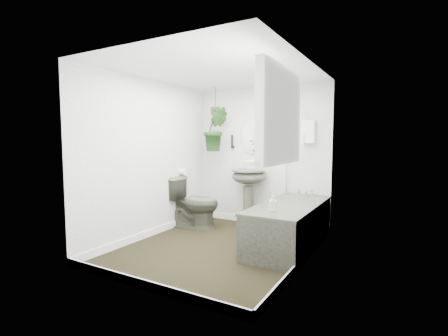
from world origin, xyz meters
The scene contains 22 objects.
floor centered at (0.00, 0.00, -0.01)m, with size 2.30×2.80×0.02m, color black.
ceiling centered at (0.00, 0.00, 2.31)m, with size 2.30×2.80×0.02m, color white.
wall_back centered at (0.00, 1.41, 1.15)m, with size 2.30×0.02×2.30m, color white.
wall_front centered at (0.00, -1.41, 1.15)m, with size 2.30×0.02×2.30m, color white.
wall_left centered at (-1.16, 0.00, 1.15)m, with size 0.02×2.80×2.30m, color white.
wall_right centered at (1.16, 0.00, 1.15)m, with size 0.02×2.80×2.30m, color white.
skirting centered at (0.00, 0.00, 0.05)m, with size 2.30×2.80×0.10m, color white.
bathtub centered at (0.80, 0.50, 0.29)m, with size 0.72×1.72×0.58m, color #434536, non-canonical shape.
bath_screen centered at (0.47, 0.99, 1.28)m, with size 0.04×0.72×1.40m, color silver, non-canonical shape.
shower_box centered at (0.80, 1.34, 1.55)m, with size 0.20×0.10×0.35m, color white.
oval_mirror centered at (-0.13, 1.37, 1.50)m, with size 0.46×0.03×0.62m, color beige.
wall_sconce centered at (-0.53, 1.36, 1.40)m, with size 0.04×0.04×0.22m, color black.
toilet_roll_holder centered at (-1.10, 0.70, 0.90)m, with size 0.11×0.11×0.11m, color white.
window_recess centered at (1.09, -0.70, 1.65)m, with size 0.08×1.00×0.90m, color white.
window_sill centered at (1.02, -0.70, 1.23)m, with size 0.18×1.00×0.04m, color white.
window_blinds centered at (1.04, -0.70, 1.65)m, with size 0.01×0.86×0.76m, color white.
toilet centered at (-0.85, 0.66, 0.41)m, with size 0.46×0.81×0.83m, color #434536.
pedestal_sink centered at (-0.13, 1.18, 0.47)m, with size 0.55×0.47×0.94m, color #434536, non-canonical shape.
sill_plant centered at (1.02, -0.98, 1.36)m, with size 0.20×0.17×0.22m, color black.
hanging_plant centered at (-0.70, 1.09, 1.60)m, with size 0.40×0.33×0.73m, color black.
soap_bottle centered at (0.75, 0.01, 0.68)m, with size 0.09×0.09×0.19m, color #2D2424.
hanging_pot centered at (-0.70, 1.09, 1.91)m, with size 0.16×0.16×0.12m, color #382920.
Camera 1 is at (2.13, -3.61, 1.43)m, focal length 26.00 mm.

